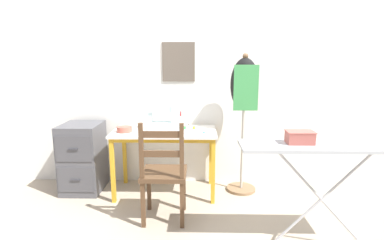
{
  "coord_description": "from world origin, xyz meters",
  "views": [
    {
      "loc": [
        0.36,
        -2.82,
        1.44
      ],
      "look_at": [
        0.29,
        0.26,
        0.83
      ],
      "focal_mm": 28.0,
      "sensor_mm": 36.0,
      "label": 1
    }
  ],
  "objects_px": {
    "thread_spool_near_machine": "(184,127)",
    "storage_box": "(300,137)",
    "filing_cabinet": "(83,157)",
    "thread_spool_far_edge": "(194,128)",
    "wooden_chair": "(164,174)",
    "thread_spool_mid_table": "(189,126)",
    "fabric_bowl": "(124,129)",
    "scissors": "(207,133)",
    "ironing_board": "(326,151)",
    "sewing_machine": "(166,118)",
    "dress_form": "(244,94)"
  },
  "relations": [
    {
      "from": "ironing_board",
      "to": "scissors",
      "type": "bearing_deg",
      "value": 134.33
    },
    {
      "from": "wooden_chair",
      "to": "ironing_board",
      "type": "relative_size",
      "value": 0.75
    },
    {
      "from": "filing_cabinet",
      "to": "ironing_board",
      "type": "bearing_deg",
      "value": -24.97
    },
    {
      "from": "scissors",
      "to": "dress_form",
      "type": "xyz_separation_m",
      "value": [
        0.4,
        0.19,
        0.38
      ]
    },
    {
      "from": "thread_spool_near_machine",
      "to": "ironing_board",
      "type": "bearing_deg",
      "value": -43.67
    },
    {
      "from": "thread_spool_far_edge",
      "to": "wooden_chair",
      "type": "xyz_separation_m",
      "value": [
        -0.26,
        -0.64,
        -0.28
      ]
    },
    {
      "from": "thread_spool_far_edge",
      "to": "wooden_chair",
      "type": "relative_size",
      "value": 0.04
    },
    {
      "from": "thread_spool_near_machine",
      "to": "thread_spool_far_edge",
      "type": "bearing_deg",
      "value": 0.42
    },
    {
      "from": "thread_spool_far_edge",
      "to": "storage_box",
      "type": "xyz_separation_m",
      "value": [
        0.8,
        -1.01,
        0.16
      ]
    },
    {
      "from": "dress_form",
      "to": "ironing_board",
      "type": "relative_size",
      "value": 1.21
    },
    {
      "from": "thread_spool_near_machine",
      "to": "dress_form",
      "type": "height_order",
      "value": "dress_form"
    },
    {
      "from": "thread_spool_near_machine",
      "to": "dress_form",
      "type": "relative_size",
      "value": 0.03
    },
    {
      "from": "thread_spool_mid_table",
      "to": "filing_cabinet",
      "type": "height_order",
      "value": "filing_cabinet"
    },
    {
      "from": "thread_spool_near_machine",
      "to": "ironing_board",
      "type": "xyz_separation_m",
      "value": [
        1.09,
        -1.04,
        0.06
      ]
    },
    {
      "from": "thread_spool_near_machine",
      "to": "wooden_chair",
      "type": "bearing_deg",
      "value": -103.74
    },
    {
      "from": "sewing_machine",
      "to": "filing_cabinet",
      "type": "xyz_separation_m",
      "value": [
        -0.93,
        -0.01,
        -0.45
      ]
    },
    {
      "from": "thread_spool_near_machine",
      "to": "thread_spool_mid_table",
      "type": "bearing_deg",
      "value": 52.02
    },
    {
      "from": "scissors",
      "to": "wooden_chair",
      "type": "bearing_deg",
      "value": -130.15
    },
    {
      "from": "wooden_chair",
      "to": "scissors",
      "type": "bearing_deg",
      "value": 49.85
    },
    {
      "from": "thread_spool_near_machine",
      "to": "dress_form",
      "type": "xyz_separation_m",
      "value": [
        0.64,
        0.02,
        0.37
      ]
    },
    {
      "from": "sewing_machine",
      "to": "ironing_board",
      "type": "relative_size",
      "value": 0.28
    },
    {
      "from": "thread_spool_mid_table",
      "to": "thread_spool_far_edge",
      "type": "xyz_separation_m",
      "value": [
        0.06,
        -0.06,
        -0.0
      ]
    },
    {
      "from": "fabric_bowl",
      "to": "ironing_board",
      "type": "relative_size",
      "value": 0.13
    },
    {
      "from": "fabric_bowl",
      "to": "thread_spool_mid_table",
      "type": "xyz_separation_m",
      "value": [
        0.67,
        0.19,
        -0.01
      ]
    },
    {
      "from": "filing_cabinet",
      "to": "sewing_machine",
      "type": "bearing_deg",
      "value": 0.61
    },
    {
      "from": "thread_spool_mid_table",
      "to": "filing_cabinet",
      "type": "relative_size",
      "value": 0.06
    },
    {
      "from": "wooden_chair",
      "to": "thread_spool_far_edge",
      "type": "bearing_deg",
      "value": 67.89
    },
    {
      "from": "sewing_machine",
      "to": "wooden_chair",
      "type": "xyz_separation_m",
      "value": [
        0.04,
        -0.65,
        -0.39
      ]
    },
    {
      "from": "scissors",
      "to": "filing_cabinet",
      "type": "height_order",
      "value": "filing_cabinet"
    },
    {
      "from": "thread_spool_mid_table",
      "to": "wooden_chair",
      "type": "relative_size",
      "value": 0.05
    },
    {
      "from": "sewing_machine",
      "to": "filing_cabinet",
      "type": "distance_m",
      "value": 1.04
    },
    {
      "from": "thread_spool_near_machine",
      "to": "storage_box",
      "type": "bearing_deg",
      "value": -48.01
    },
    {
      "from": "fabric_bowl",
      "to": "ironing_board",
      "type": "xyz_separation_m",
      "value": [
        1.71,
        -0.91,
        0.05
      ]
    },
    {
      "from": "thread_spool_near_machine",
      "to": "wooden_chair",
      "type": "height_order",
      "value": "wooden_chair"
    },
    {
      "from": "scissors",
      "to": "thread_spool_mid_table",
      "type": "height_order",
      "value": "thread_spool_mid_table"
    },
    {
      "from": "thread_spool_near_machine",
      "to": "thread_spool_mid_table",
      "type": "xyz_separation_m",
      "value": [
        0.05,
        0.06,
        0.0
      ]
    },
    {
      "from": "dress_form",
      "to": "scissors",
      "type": "bearing_deg",
      "value": -155.01
    },
    {
      "from": "scissors",
      "to": "ironing_board",
      "type": "bearing_deg",
      "value": -45.67
    },
    {
      "from": "thread_spool_near_machine",
      "to": "filing_cabinet",
      "type": "xyz_separation_m",
      "value": [
        -1.13,
        -0.0,
        -0.35
      ]
    },
    {
      "from": "sewing_machine",
      "to": "fabric_bowl",
      "type": "bearing_deg",
      "value": -161.84
    },
    {
      "from": "fabric_bowl",
      "to": "thread_spool_far_edge",
      "type": "relative_size",
      "value": 4.34
    },
    {
      "from": "filing_cabinet",
      "to": "storage_box",
      "type": "height_order",
      "value": "storage_box"
    },
    {
      "from": "thread_spool_mid_table",
      "to": "filing_cabinet",
      "type": "bearing_deg",
      "value": -176.94
    },
    {
      "from": "fabric_bowl",
      "to": "dress_form",
      "type": "relative_size",
      "value": 0.1
    },
    {
      "from": "fabric_bowl",
      "to": "scissors",
      "type": "relative_size",
      "value": 1.15
    },
    {
      "from": "wooden_chair",
      "to": "dress_form",
      "type": "height_order",
      "value": "dress_form"
    },
    {
      "from": "scissors",
      "to": "thread_spool_near_machine",
      "type": "relative_size",
      "value": 3.23
    },
    {
      "from": "thread_spool_near_machine",
      "to": "thread_spool_far_edge",
      "type": "relative_size",
      "value": 1.17
    },
    {
      "from": "scissors",
      "to": "thread_spool_near_machine",
      "type": "height_order",
      "value": "thread_spool_near_machine"
    },
    {
      "from": "sewing_machine",
      "to": "fabric_bowl",
      "type": "distance_m",
      "value": 0.45
    }
  ]
}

